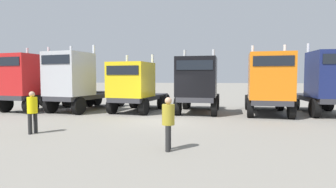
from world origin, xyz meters
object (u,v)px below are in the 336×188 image
at_px(semi_truck_red, 30,82).
at_px(semi_truck_black, 198,84).
at_px(semi_truck_silver, 76,81).
at_px(visitor_with_camera, 168,120).
at_px(visitor_in_hivis, 32,109).
at_px(semi_truck_orange, 269,84).
at_px(semi_truck_yellow, 135,86).
at_px(semi_truck_navy, 328,83).

distance_m(semi_truck_red, semi_truck_black, 11.47).
bearing_deg(semi_truck_red, semi_truck_silver, 102.08).
xyz_separation_m(semi_truck_silver, visitor_with_camera, (7.46, -8.92, -1.06)).
xyz_separation_m(visitor_in_hivis, visitor_with_camera, (5.89, -1.84, -0.03)).
xyz_separation_m(semi_truck_red, semi_truck_orange, (15.77, -0.24, -0.09)).
height_order(semi_truck_yellow, visitor_in_hivis, semi_truck_yellow).
relative_size(semi_truck_yellow, semi_truck_black, 1.03).
relative_size(semi_truck_silver, visitor_with_camera, 3.99).
height_order(semi_truck_red, visitor_in_hivis, semi_truck_red).
bearing_deg(semi_truck_black, semi_truck_navy, 95.12).
distance_m(visitor_in_hivis, visitor_with_camera, 6.17).
height_order(semi_truck_red, semi_truck_navy, semi_truck_navy).
relative_size(semi_truck_red, visitor_with_camera, 3.74).
xyz_separation_m(semi_truck_black, visitor_in_hivis, (-6.60, -7.18, -0.85)).
bearing_deg(semi_truck_red, semi_truck_black, 101.84).
relative_size(semi_truck_silver, semi_truck_black, 1.15).
bearing_deg(semi_truck_orange, semi_truck_yellow, -86.35).
height_order(semi_truck_yellow, semi_truck_black, semi_truck_black).
distance_m(semi_truck_yellow, semi_truck_orange, 8.45).
relative_size(semi_truck_red, semi_truck_silver, 0.94).
relative_size(visitor_in_hivis, visitor_with_camera, 1.03).
distance_m(semi_truck_silver, semi_truck_navy, 16.00).
bearing_deg(semi_truck_yellow, visitor_with_camera, 30.10).
xyz_separation_m(semi_truck_navy, visitor_with_camera, (-8.54, -9.07, -1.01)).
height_order(semi_truck_black, semi_truck_navy, semi_truck_navy).
bearing_deg(visitor_in_hivis, semi_truck_black, -120.73).
relative_size(semi_truck_red, semi_truck_navy, 1.06).
bearing_deg(semi_truck_silver, semi_truck_black, 102.84).
bearing_deg(semi_truck_silver, visitor_with_camera, 52.05).
height_order(semi_truck_red, semi_truck_black, semi_truck_red).
distance_m(semi_truck_black, semi_truck_orange, 4.32).
bearing_deg(semi_truck_navy, semi_truck_yellow, -89.66).
distance_m(semi_truck_orange, visitor_with_camera, 10.02).
relative_size(semi_truck_navy, visitor_in_hivis, 3.42).
distance_m(semi_truck_silver, semi_truck_orange, 12.48).
bearing_deg(semi_truck_orange, semi_truck_red, -83.98).
xyz_separation_m(semi_truck_red, semi_truck_yellow, (7.33, 0.24, -0.27)).
bearing_deg(visitor_with_camera, semi_truck_silver, 127.40).
bearing_deg(semi_truck_silver, visitor_in_hivis, 24.66).
bearing_deg(visitor_with_camera, semi_truck_black, 83.00).
bearing_deg(semi_truck_yellow, visitor_in_hivis, -9.27).
xyz_separation_m(semi_truck_red, semi_truck_silver, (3.30, 0.06, 0.03)).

